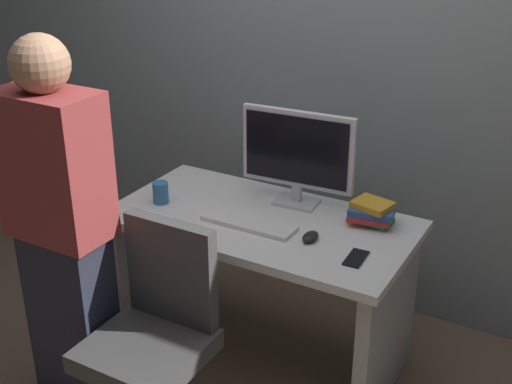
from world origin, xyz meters
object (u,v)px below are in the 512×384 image
object	(u,v)px
desk	(261,263)
keyboard	(249,223)
office_chair	(155,350)
book_stack	(372,213)
cell_phone	(356,258)
cup_near_keyboard	(161,193)
person_at_desk	(63,236)
monitor	(297,153)
mouse	(310,237)

from	to	relation	value
desk	keyboard	size ratio (longest dim) A/B	3.17
office_chair	book_stack	world-z (taller)	office_chair
cell_phone	keyboard	bearing A→B (deg)	172.05
desk	cup_near_keyboard	world-z (taller)	cup_near_keyboard
person_at_desk	book_stack	bearing A→B (deg)	42.88
cup_near_keyboard	monitor	bearing A→B (deg)	27.99
office_chair	monitor	xyz separation A→B (m)	(0.17, 0.89, 0.57)
office_chair	mouse	world-z (taller)	office_chair
cup_near_keyboard	book_stack	distance (m)	0.99
keyboard	office_chair	bearing A→B (deg)	-98.13
office_chair	person_at_desk	world-z (taller)	person_at_desk
mouse	cell_phone	distance (m)	0.23
office_chair	cup_near_keyboard	xyz separation A→B (m)	(-0.39, 0.59, 0.36)
monitor	cell_phone	size ratio (longest dim) A/B	3.76
cup_near_keyboard	book_stack	xyz separation A→B (m)	(0.95, 0.28, 0.00)
keyboard	cup_near_keyboard	xyz separation A→B (m)	(-0.48, -0.00, 0.04)
desk	cell_phone	distance (m)	0.58
office_chair	monitor	world-z (taller)	monitor
office_chair	cell_phone	xyz separation A→B (m)	(0.61, 0.55, 0.31)
desk	person_at_desk	xyz separation A→B (m)	(-0.51, -0.70, 0.33)
office_chair	monitor	size ratio (longest dim) A/B	1.74
desk	office_chair	distance (m)	0.69
person_at_desk	keyboard	distance (m)	0.80
person_at_desk	cup_near_keyboard	xyz separation A→B (m)	(0.02, 0.61, -0.05)
person_at_desk	mouse	distance (m)	1.01
person_at_desk	keyboard	xyz separation A→B (m)	(0.50, 0.62, -0.09)
monitor	cup_near_keyboard	bearing A→B (deg)	-152.01
office_chair	cell_phone	world-z (taller)	office_chair
person_at_desk	book_stack	xyz separation A→B (m)	(0.96, 0.89, -0.05)
office_chair	book_stack	size ratio (longest dim) A/B	4.25
office_chair	desk	bearing A→B (deg)	81.52
person_at_desk	book_stack	world-z (taller)	person_at_desk
office_chair	cell_phone	distance (m)	0.88
monitor	cell_phone	distance (m)	0.61
keyboard	book_stack	xyz separation A→B (m)	(0.47, 0.28, 0.05)
book_stack	person_at_desk	bearing A→B (deg)	-137.12
desk	monitor	world-z (taller)	monitor
monitor	mouse	world-z (taller)	monitor
mouse	cup_near_keyboard	world-z (taller)	cup_near_keyboard
person_at_desk	monitor	size ratio (longest dim) A/B	3.03
desk	cell_phone	bearing A→B (deg)	-14.54
mouse	book_stack	xyz separation A→B (m)	(0.17, 0.27, 0.04)
mouse	book_stack	bearing A→B (deg)	58.01
mouse	book_stack	world-z (taller)	book_stack
book_stack	monitor	bearing A→B (deg)	176.89
desk	office_chair	world-z (taller)	office_chair
desk	mouse	xyz separation A→B (m)	(0.28, -0.08, 0.25)
cup_near_keyboard	cell_phone	size ratio (longest dim) A/B	0.71
keyboard	mouse	size ratio (longest dim) A/B	4.30
monitor	cup_near_keyboard	world-z (taller)	monitor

